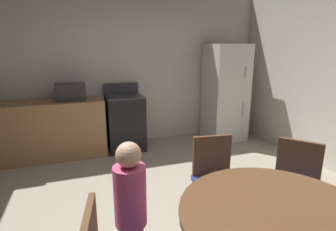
% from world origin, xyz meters
% --- Properties ---
extents(wall_back, '(5.49, 0.12, 2.70)m').
position_xyz_m(wall_back, '(0.00, 2.80, 1.35)').
color(wall_back, beige).
rests_on(wall_back, ground).
extents(kitchen_counter, '(2.10, 0.60, 0.90)m').
position_xyz_m(kitchen_counter, '(-1.40, 2.40, 0.45)').
color(kitchen_counter, '#9E754C').
rests_on(kitchen_counter, ground).
extents(oven_range, '(0.60, 0.60, 1.10)m').
position_xyz_m(oven_range, '(0.00, 2.41, 0.47)').
color(oven_range, black).
rests_on(oven_range, ground).
extents(refrigerator, '(0.68, 0.68, 1.76)m').
position_xyz_m(refrigerator, '(1.89, 2.35, 0.88)').
color(refrigerator, silver).
rests_on(refrigerator, ground).
extents(microwave, '(0.44, 0.32, 0.26)m').
position_xyz_m(microwave, '(-0.83, 2.40, 1.03)').
color(microwave, '#2D2B28').
rests_on(microwave, kitchen_counter).
extents(chair_northeast, '(0.56, 0.56, 0.87)m').
position_xyz_m(chair_northeast, '(1.07, -0.25, 0.50)').
color(chair_northeast, brown).
rests_on(chair_northeast, ground).
extents(chair_north, '(0.45, 0.45, 0.87)m').
position_xyz_m(chair_north, '(0.45, 0.09, 0.50)').
color(chair_north, brown).
rests_on(chair_north, ground).
extents(person_child, '(0.31, 0.31, 1.09)m').
position_xyz_m(person_child, '(-0.43, -0.32, 0.58)').
color(person_child, '#8C337A').
rests_on(person_child, ground).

